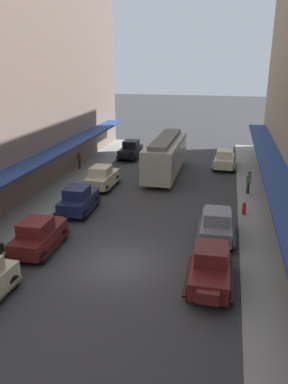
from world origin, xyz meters
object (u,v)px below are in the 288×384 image
Objects in this scene: parked_car_1 at (38,234)px; parked_car_5 at (217,224)px; pedestrian_1 at (249,182)px; fire_hydrant at (244,208)px; parked_car_4 at (78,199)px; parked_car_0 at (210,267)px; parked_car_3 at (131,149)px; parked_car_7 at (224,159)px; pedestrian_0 at (79,160)px; streetcar at (165,154)px; parked_car_2 at (102,177)px.

parked_car_1 is 1.00× the size of parked_car_5.
fire_hydrant is at bearing -95.45° from pedestrian_1.
pedestrian_1 is at bearing 27.89° from parked_car_4.
pedestrian_1 is (2.07, 8.15, 0.07)m from parked_car_5.
parked_car_0 is 24.27m from parked_car_3.
parked_car_4 is 9.48m from parked_car_5.
parked_car_0 is 1.00× the size of parked_car_5.
parked_car_4 is 5.25× the size of fire_hydrant.
parked_car_5 is 15.44m from parked_car_7.
parked_car_3 is 9.90m from parked_car_7.
parked_car_7 is 2.57× the size of pedestrian_1.
parked_car_4 reaches higher than pedestrian_1.
streetcar is at bearing 1.85° from pedestrian_0.
parked_car_0 is at bearing -8.76° from parked_car_1.
parked_car_0 is at bearing -101.37° from fire_hydrant.
parked_car_1 is 1.00× the size of parked_car_4.
parked_car_1 is 16.19m from streetcar.
parked_car_2 is (-9.24, 12.31, 0.00)m from parked_car_0.
streetcar is (-5.12, -3.33, 0.96)m from parked_car_7.
parked_car_7 is (0.24, 20.32, 0.00)m from parked_car_0.
parked_car_5 is (0.09, 4.89, 0.00)m from parked_car_0.
pedestrian_0 is 15.54m from pedestrian_1.
pedestrian_1 is (11.30, 5.98, 0.07)m from parked_car_4.
pedestrian_0 is (-12.93, 16.73, 0.05)m from parked_car_0.
parked_car_3 is at bearing 112.90° from parked_car_0.
parked_car_1 and parked_car_2 have the same top height.
parked_car_3 is 17.68m from fire_hydrant.
fire_hydrant is at bearing -18.28° from parked_car_2.
pedestrian_1 is at bearing -38.78° from parked_car_3.
streetcar is at bearing 47.04° from parked_car_2.
parked_car_4 is 16.25m from parked_car_7.
parked_car_3 is 14.89m from pedestrian_1.
parked_car_2 is at bearing -176.37° from pedestrian_1.
parked_car_1 and parked_car_3 have the same top height.
streetcar is (-4.88, 17.00, 0.96)m from parked_car_0.
parked_car_0 is at bearing -53.13° from parked_car_2.
parked_car_1 is 16.23m from pedestrian_1.
parked_car_1 is at bearing -159.41° from parked_car_5.
parked_car_2 is 11.42m from pedestrian_1.
parked_car_3 is (-9.45, 22.36, 0.00)m from parked_car_0.
parked_car_7 is at bearing 89.31° from parked_car_0.
fire_hydrant is (10.91, 7.27, -0.38)m from parked_car_1.
parked_car_3 is at bearing 118.61° from parked_car_5.
streetcar is (4.26, 9.94, 0.96)m from parked_car_4.
fire_hydrant is at bearing 8.52° from parked_car_4.
parked_car_5 is 8.41m from pedestrian_1.
parked_car_2 is 1.00× the size of parked_car_7.
parked_car_7 is 5.24× the size of fire_hydrant.
fire_hydrant is 16.75m from pedestrian_0.
parked_car_7 is 2.62× the size of pedestrian_0.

